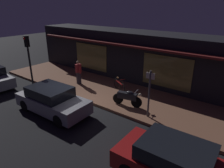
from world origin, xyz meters
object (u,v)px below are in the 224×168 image
Objects in this scene: parked_car_far at (52,100)px; traffic_light_pole at (28,53)px; person_photographer at (78,72)px; sign_post at (149,91)px; parked_car_across at (178,165)px; bicycle_parked at (119,85)px; motorcycle at (128,97)px.

traffic_light_pole is at bearing 162.65° from parked_car_far.
sign_post reaches higher than person_photographer.
traffic_light_pole reaches higher than person_photographer.
parked_car_far and parked_car_across have the same top height.
bicycle_parked is 0.61× the size of sign_post.
sign_post is 4.05m from parked_car_across.
sign_post is at bearing 29.46° from parked_car_far.
bicycle_parked is 7.44m from parked_car_across.
parked_car_far is at bearing -106.82° from bicycle_parked.
traffic_light_pole is at bearing 171.25° from parked_car_across.
traffic_light_pole reaches higher than parked_car_far.
person_photographer is 0.40× the size of parked_car_far.
bicycle_parked is 0.35× the size of parked_car_far.
parked_car_far reaches higher than motorcycle.
traffic_light_pole is at bearing -170.69° from sign_post.
parked_car_far is (-1.29, -4.26, 0.20)m from bicycle_parked.
parked_car_across is (4.10, -3.33, 0.06)m from motorcycle.
sign_post is 0.58× the size of parked_car_far.
motorcycle is 0.70× the size of sign_post.
parked_car_far is at bearing -64.18° from person_photographer.
bicycle_parked is 0.35× the size of parked_car_across.
parked_car_across is at bearing -8.75° from traffic_light_pole.
bicycle_parked is 4.46m from parked_car_far.
parked_car_far is at bearing -150.54° from sign_post.
person_photographer is (-3.00, -0.73, 0.52)m from bicycle_parked.
sign_post is 8.20m from traffic_light_pole.
parked_car_far is (3.67, -1.15, -1.77)m from traffic_light_pole.
person_photographer is at bearing 50.62° from traffic_light_pole.
motorcycle is 1.74m from sign_post.
parked_car_far is 1.00× the size of parked_car_across.
sign_post is at bearing -14.34° from motorcycle.
traffic_light_pole is 10.95m from parked_car_across.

